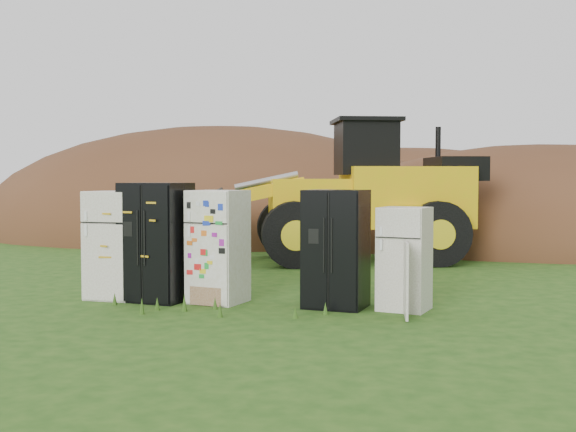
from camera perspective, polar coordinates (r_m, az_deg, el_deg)
name	(u,v)px	position (r m, az deg, el deg)	size (l,w,h in m)	color
ground	(252,304)	(11.52, -2.89, -6.96)	(120.00, 120.00, 0.00)	#1F4713
fridge_leftmost	(115,245)	(12.28, -13.53, -2.23)	(0.79, 0.75, 1.78)	white
fridge_black_side	(156,242)	(11.89, -10.36, -2.03)	(1.00, 0.79, 1.92)	black
fridge_sticker	(218,246)	(11.60, -5.54, -2.41)	(0.80, 0.74, 1.80)	white
fridge_black_right	(336,249)	(11.12, 3.82, -2.60)	(0.91, 0.76, 1.81)	black
fridge_open_door	(404,259)	(11.03, 9.18, -3.35)	(0.71, 0.65, 1.56)	white
wheel_loader	(330,190)	(17.19, 3.35, 2.03)	(7.03, 2.85, 3.40)	gold
dirt_mound_right	(536,244)	(23.13, 19.04, -2.10)	(14.44, 10.59, 6.03)	#4B2B18
dirt_mound_left	(217,233)	(26.42, -5.60, -1.34)	(18.01, 13.51, 7.73)	#4B2B18
dirt_mound_back	(390,227)	(29.68, 8.06, -0.88)	(19.91, 13.27, 6.47)	#4B2B18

